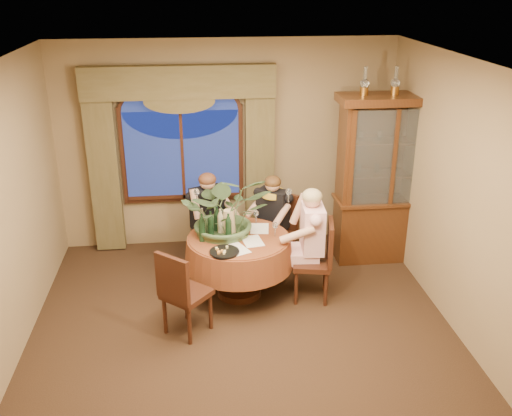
{
  "coord_description": "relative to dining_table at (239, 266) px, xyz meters",
  "views": [
    {
      "loc": [
        -0.43,
        -4.9,
        3.55
      ],
      "look_at": [
        0.23,
        0.98,
        1.1
      ],
      "focal_mm": 40.0,
      "sensor_mm": 36.0,
      "label": 1
    }
  ],
  "objects": [
    {
      "name": "oil_lamp_left",
      "position": [
        1.59,
        0.77,
        1.98
      ],
      "size": [
        0.11,
        0.11,
        0.34
      ],
      "primitive_type": null,
      "color": "#A5722D",
      "rests_on": "china_cabinet"
    },
    {
      "name": "oil_lamp_center",
      "position": [
        1.97,
        0.77,
        1.98
      ],
      "size": [
        0.11,
        0.11,
        0.34
      ],
      "primitive_type": null,
      "color": "#A5722D",
      "rests_on": "china_cabinet"
    },
    {
      "name": "tasting_paper_1",
      "position": [
        0.26,
        0.2,
        0.38
      ],
      "size": [
        0.25,
        0.33,
        0.0
      ],
      "primitive_type": "cube",
      "rotation": [
        0.0,
        0.0,
        -0.14
      ],
      "color": "white",
      "rests_on": "dining_table"
    },
    {
      "name": "wine_bottle_2",
      "position": [
        -0.41,
        0.11,
        0.54
      ],
      "size": [
        0.07,
        0.07,
        0.33
      ],
      "primitive_type": "cylinder",
      "color": "tan",
      "rests_on": "dining_table"
    },
    {
      "name": "olive_bowl",
      "position": [
        0.04,
        -0.02,
        0.4
      ],
      "size": [
        0.14,
        0.14,
        0.04
      ],
      "primitive_type": "imported",
      "color": "#4B5F2C",
      "rests_on": "dining_table"
    },
    {
      "name": "window",
      "position": [
        -0.63,
        1.45,
        0.92
      ],
      "size": [
        1.62,
        0.1,
        1.32
      ],
      "primitive_type": null,
      "color": "navy",
      "rests_on": "wall_back"
    },
    {
      "name": "person_pink",
      "position": [
        0.85,
        -0.06,
        0.29
      ],
      "size": [
        0.47,
        0.5,
        1.33
      ],
      "primitive_type": null,
      "rotation": [
        0.0,
        0.0,
        1.5
      ],
      "color": "#F5BFC4",
      "rests_on": "floor"
    },
    {
      "name": "person_back",
      "position": [
        -0.33,
        0.75,
        0.27
      ],
      "size": [
        0.59,
        0.57,
        1.29
      ],
      "primitive_type": null,
      "rotation": [
        0.0,
        0.0,
        -2.73
      ],
      "color": "black",
      "rests_on": "floor"
    },
    {
      "name": "oil_lamp_right",
      "position": [
        2.35,
        0.77,
        1.98
      ],
      "size": [
        0.11,
        0.11,
        0.34
      ],
      "primitive_type": null,
      "color": "#A5722D",
      "rests_on": "china_cabinet"
    },
    {
      "name": "china_cabinet",
      "position": [
        1.97,
        0.77,
        0.72
      ],
      "size": [
        1.35,
        0.54,
        2.19
      ],
      "primitive_type": "cube",
      "color": "#391E10",
      "rests_on": "floor"
    },
    {
      "name": "chair_front_left",
      "position": [
        -0.6,
        -0.69,
        0.1
      ],
      "size": [
        0.59,
        0.59,
        0.96
      ],
      "primitive_type": "cube",
      "rotation": [
        0.0,
        0.0,
        -0.72
      ],
      "color": "black",
      "rests_on": "floor"
    },
    {
      "name": "floor",
      "position": [
        -0.03,
        -0.98,
        -0.38
      ],
      "size": [
        5.0,
        5.0,
        0.0
      ],
      "primitive_type": "plane",
      "color": "black",
      "rests_on": "ground"
    },
    {
      "name": "wall_back",
      "position": [
        -0.03,
        1.52,
        1.02
      ],
      "size": [
        4.5,
        0.0,
        4.5
      ],
      "primitive_type": "plane",
      "rotation": [
        1.57,
        0.0,
        0.0
      ],
      "color": "olive",
      "rests_on": "ground"
    },
    {
      "name": "wine_bottle_3",
      "position": [
        -0.31,
        0.01,
        0.54
      ],
      "size": [
        0.07,
        0.07,
        0.33
      ],
      "primitive_type": "cylinder",
      "color": "black",
      "rests_on": "dining_table"
    },
    {
      "name": "drapery_right",
      "position": [
        0.4,
        1.4,
        0.8
      ],
      "size": [
        0.38,
        0.14,
        2.32
      ],
      "primitive_type": "cube",
      "color": "#4E4525",
      "rests_on": "floor"
    },
    {
      "name": "wine_bottle_1",
      "position": [
        -0.2,
        0.06,
        0.54
      ],
      "size": [
        0.07,
        0.07,
        0.33
      ],
      "primitive_type": "cylinder",
      "color": "tan",
      "rests_on": "dining_table"
    },
    {
      "name": "wine_bottle_5",
      "position": [
        -0.24,
        0.13,
        0.54
      ],
      "size": [
        0.07,
        0.07,
        0.33
      ],
      "primitive_type": "cylinder",
      "color": "black",
      "rests_on": "dining_table"
    },
    {
      "name": "ceiling",
      "position": [
        -0.03,
        -0.98,
        2.42
      ],
      "size": [
        5.0,
        5.0,
        0.0
      ],
      "primitive_type": "plane",
      "rotation": [
        3.14,
        0.0,
        0.0
      ],
      "color": "white",
      "rests_on": "wall_back"
    },
    {
      "name": "cheese_platter",
      "position": [
        -0.19,
        -0.38,
        0.39
      ],
      "size": [
        0.32,
        0.32,
        0.02
      ],
      "primitive_type": "cylinder",
      "color": "black",
      "rests_on": "dining_table"
    },
    {
      "name": "arched_transom",
      "position": [
        -0.63,
        1.45,
        1.71
      ],
      "size": [
        1.6,
        0.06,
        0.44
      ],
      "primitive_type": null,
      "color": "navy",
      "rests_on": "wall_back"
    },
    {
      "name": "dining_table",
      "position": [
        0.0,
        0.0,
        0.0
      ],
      "size": [
        1.66,
        1.66,
        0.75
      ],
      "primitive_type": "cylinder",
      "rotation": [
        0.0,
        0.0,
        -0.39
      ],
      "color": "maroon",
      "rests_on": "floor"
    },
    {
      "name": "chair_right",
      "position": [
        0.83,
        -0.16,
        0.1
      ],
      "size": [
        0.49,
        0.49,
        0.96
      ],
      "primitive_type": "cube",
      "rotation": [
        0.0,
        0.0,
        1.37
      ],
      "color": "black",
      "rests_on": "floor"
    },
    {
      "name": "drapery_left",
      "position": [
        -1.66,
        1.4,
        0.8
      ],
      "size": [
        0.38,
        0.14,
        2.32
      ],
      "primitive_type": "cube",
      "color": "#4E4525",
      "rests_on": "floor"
    },
    {
      "name": "wine_glass_person_scarf",
      "position": [
        0.24,
        0.34,
        0.46
      ],
      "size": [
        0.07,
        0.07,
        0.18
      ],
      "primitive_type": null,
      "color": "silver",
      "rests_on": "dining_table"
    },
    {
      "name": "tasting_paper_0",
      "position": [
        0.15,
        -0.14,
        0.38
      ],
      "size": [
        0.25,
        0.33,
        0.0
      ],
      "primitive_type": "cube",
      "rotation": [
        0.0,
        0.0,
        0.16
      ],
      "color": "white",
      "rests_on": "dining_table"
    },
    {
      "name": "stoneware_vase",
      "position": [
        -0.1,
        0.08,
        0.53
      ],
      "size": [
        0.16,
        0.16,
        0.3
      ],
      "primitive_type": null,
      "color": "tan",
      "rests_on": "dining_table"
    },
    {
      "name": "centerpiece_plant",
      "position": [
        -0.12,
        0.14,
        1.01
      ],
      "size": [
        1.01,
        1.13,
        0.88
      ],
      "primitive_type": "imported",
      "color": "#405C37",
      "rests_on": "dining_table"
    },
    {
      "name": "person_scarf",
      "position": [
        0.5,
        0.71,
        0.24
      ],
      "size": [
        0.59,
        0.58,
        1.23
      ],
      "primitive_type": null,
      "rotation": [
        0.0,
        0.0,
        -3.75
      ],
      "color": "black",
      "rests_on": "floor"
    },
    {
      "name": "wine_bottle_4",
      "position": [
        -0.12,
        -0.08,
        0.54
      ],
      "size": [
        0.07,
        0.07,
        0.33
      ],
      "primitive_type": "cylinder",
      "color": "black",
      "rests_on": "dining_table"
    },
    {
      "name": "swag_valance",
      "position": [
        -0.63,
        1.37,
        1.9
      ],
      "size": [
        2.45,
        0.16,
        0.42
      ],
      "primitive_type": null,
      "color": "#4E4525",
      "rests_on": "wall_back"
    },
    {
      "name": "wall_right",
      "position": [
        2.22,
        -0.98,
        1.02
      ],
      "size": [
        0.0,
        5.0,
        5.0
      ],
      "primitive_type": "plane",
      "rotation": [
        1.57,
        0.0,
        -1.57
      ],
      "color": "olive",
      "rests_on": "ground"
    },
    {
      "name": "chair_back_right",
      "position": [
        0.52,
        0.62,
        0.1
      ],
      "size": [
        0.59,
        0.59,
        0.96
      ],
      "primitive_type": "cube",
      "rotation": [
        0.0,
        0.0,
        -3.84
      ],
      "color": "black",
      "rests_on": "floor"
    },
    {
      "name": "wine_bottle_0",
      "position": [
        -0.41,
        -0.06,
        0.54
      ],
      "size": [
        0.07,
        0.07,
        0.33
      ],
      "primitive_type": "cylinder",
      "color": "black",
      "rests_on": "dining_table"
    },
    {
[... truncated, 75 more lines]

